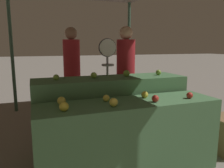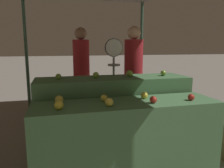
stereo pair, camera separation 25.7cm
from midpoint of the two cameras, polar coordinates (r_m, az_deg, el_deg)
display_counter_front at (r=2.49m, az=7.03°, el=-13.98°), size 2.01×0.55×0.83m
display_counter_back at (r=2.99m, az=2.86°, el=-7.92°), size 2.01×0.55×1.01m
apple_front_0 at (r=2.09m, az=-10.31°, el=-5.51°), size 0.09×0.09×0.09m
apple_front_1 at (r=2.16m, az=2.65°, el=-4.82°), size 0.09×0.09×0.09m
apple_front_2 at (r=2.35m, az=13.85°, el=-4.02°), size 0.08×0.08×0.08m
apple_front_3 at (r=2.60m, az=22.68°, el=-3.23°), size 0.07×0.07×0.07m
apple_front_4 at (r=2.30m, az=-10.56°, el=-4.06°), size 0.09×0.09×0.09m
apple_front_5 at (r=2.36m, az=1.01°, el=-3.70°), size 0.07×0.07×0.07m
apple_front_6 at (r=2.52m, az=11.35°, el=-2.95°), size 0.08×0.08×0.08m
apple_back_0 at (r=2.75m, az=-11.26°, el=1.90°), size 0.07×0.07×0.07m
apple_back_1 at (r=2.82m, az=-1.64°, el=2.35°), size 0.08×0.08×0.08m
apple_back_2 at (r=2.95m, az=7.10°, el=2.72°), size 0.09×0.09×0.09m
apple_back_3 at (r=3.15m, az=15.56°, el=2.77°), size 0.08×0.08×0.08m
produce_scale at (r=3.54m, az=2.57°, el=5.12°), size 0.29×0.20×1.54m
person_vendor_at_scale at (r=3.91m, az=7.51°, el=4.14°), size 0.45×0.45×1.76m
person_customer_left at (r=4.31m, az=-6.32°, el=4.82°), size 0.33×0.33×1.77m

